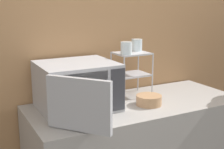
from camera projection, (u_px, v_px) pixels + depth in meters
wall_back at (113, 45)px, 2.49m from camera, size 8.00×0.06×2.60m
microwave at (77, 86)px, 2.08m from camera, size 0.53×0.76×0.32m
dish_rack at (132, 65)px, 2.36m from camera, size 0.26×0.21×0.34m
glass_front_left at (126, 48)px, 2.25m from camera, size 0.08×0.08×0.09m
glass_back_right at (137, 45)px, 2.41m from camera, size 0.08×0.08×0.09m
bowl at (149, 100)px, 2.20m from camera, size 0.18×0.18×0.07m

